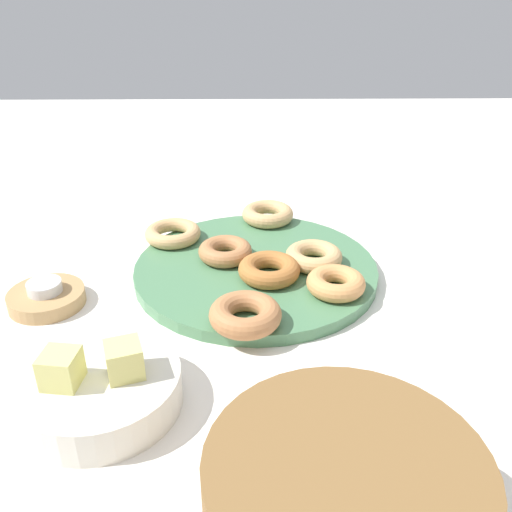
% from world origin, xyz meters
% --- Properties ---
extents(ground_plane, '(2.40, 2.40, 0.00)m').
position_xyz_m(ground_plane, '(0.00, 0.00, 0.00)').
color(ground_plane, white).
extents(donut_plate, '(0.36, 0.36, 0.02)m').
position_xyz_m(donut_plate, '(0.00, 0.00, 0.01)').
color(donut_plate, '#4C7F56').
rests_on(donut_plate, ground_plane).
extents(donut_0, '(0.13, 0.13, 0.03)m').
position_xyz_m(donut_0, '(0.01, 0.15, 0.03)').
color(donut_0, '#B27547').
rests_on(donut_0, donut_plate).
extents(donut_1, '(0.12, 0.12, 0.02)m').
position_xyz_m(donut_1, '(-0.02, -0.16, 0.03)').
color(donut_1, tan).
rests_on(donut_1, donut_plate).
extents(donut_2, '(0.10, 0.10, 0.02)m').
position_xyz_m(donut_2, '(0.05, -0.02, 0.03)').
color(donut_2, '#B27547').
rests_on(donut_2, donut_plate).
extents(donut_3, '(0.12, 0.12, 0.03)m').
position_xyz_m(donut_3, '(-0.02, 0.04, 0.03)').
color(donut_3, '#AD6B33').
rests_on(donut_3, donut_plate).
extents(donut_4, '(0.10, 0.10, 0.03)m').
position_xyz_m(donut_4, '(-0.09, 0.00, 0.03)').
color(donut_4, tan).
rests_on(donut_4, donut_plate).
extents(donut_5, '(0.09, 0.09, 0.02)m').
position_xyz_m(donut_5, '(0.13, -0.08, 0.03)').
color(donut_5, tan).
rests_on(donut_5, donut_plate).
extents(donut_6, '(0.09, 0.09, 0.03)m').
position_xyz_m(donut_6, '(-0.11, 0.08, 0.03)').
color(donut_6, tan).
rests_on(donut_6, donut_plate).
extents(candle_holder, '(0.10, 0.10, 0.02)m').
position_xyz_m(candle_holder, '(0.29, 0.08, 0.01)').
color(candle_holder, tan).
rests_on(candle_holder, ground_plane).
extents(tealight, '(0.05, 0.05, 0.01)m').
position_xyz_m(tealight, '(0.29, 0.08, 0.03)').
color(tealight, silver).
rests_on(tealight, candle_holder).
extents(basket, '(0.25, 0.25, 0.10)m').
position_xyz_m(basket, '(-0.06, 0.44, 0.05)').
color(basket, brown).
rests_on(basket, ground_plane).
extents(fruit_bowl, '(0.17, 0.17, 0.04)m').
position_xyz_m(fruit_bowl, '(0.17, 0.28, 0.02)').
color(fruit_bowl, silver).
rests_on(fruit_bowl, ground_plane).
extents(melon_chunk_left, '(0.05, 0.05, 0.04)m').
position_xyz_m(melon_chunk_left, '(0.14, 0.28, 0.06)').
color(melon_chunk_left, '#DBD67A').
rests_on(melon_chunk_left, fruit_bowl).
extents(melon_chunk_right, '(0.04, 0.04, 0.04)m').
position_xyz_m(melon_chunk_right, '(0.20, 0.29, 0.06)').
color(melon_chunk_right, '#DBD67A').
rests_on(melon_chunk_right, fruit_bowl).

